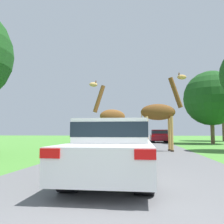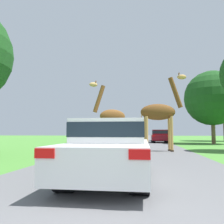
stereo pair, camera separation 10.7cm
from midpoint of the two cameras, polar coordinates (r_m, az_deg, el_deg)
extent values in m
cube|color=#5B5B5E|center=(31.00, 6.51, -6.95)|extent=(6.49, 120.00, 0.00)
cylinder|color=tan|center=(15.47, -1.89, -5.47)|extent=(0.16, 0.16, 1.94)
cylinder|color=#2D2319|center=(15.51, -1.90, -8.87)|extent=(0.21, 0.21, 0.10)
cylinder|color=tan|center=(15.97, -2.49, -5.45)|extent=(0.16, 0.16, 1.94)
cylinder|color=#2D2319|center=(16.00, -2.50, -8.75)|extent=(0.21, 0.21, 0.10)
cylinder|color=tan|center=(15.92, 2.42, -5.45)|extent=(0.16, 0.16, 1.94)
cylinder|color=#2D2319|center=(15.96, 2.43, -8.76)|extent=(0.21, 0.21, 0.10)
cylinder|color=tan|center=(16.40, 1.71, -5.44)|extent=(0.16, 0.16, 1.94)
cylinder|color=#2D2319|center=(16.43, 1.72, -8.65)|extent=(0.21, 0.21, 0.10)
ellipsoid|color=brown|center=(15.96, -0.04, -1.05)|extent=(1.87, 1.38, 0.94)
cylinder|color=brown|center=(15.77, -3.32, 3.19)|extent=(0.87, 0.63, 1.86)
ellipsoid|color=tan|center=(15.82, -4.69, 6.60)|extent=(0.61, 0.47, 0.30)
cylinder|color=tan|center=(16.26, 2.78, -3.00)|extent=(0.06, 0.06, 1.07)
cone|color=brown|center=(15.85, -4.03, 7.43)|extent=(0.07, 0.07, 0.16)
cone|color=brown|center=(15.98, -4.17, 7.33)|extent=(0.07, 0.07, 0.16)
cylinder|color=tan|center=(14.87, 13.43, -5.11)|extent=(0.16, 0.16, 2.07)
cylinder|color=#2D2319|center=(14.90, 13.51, -8.91)|extent=(0.20, 0.20, 0.09)
cylinder|color=tan|center=(14.29, 14.02, -5.11)|extent=(0.16, 0.16, 2.07)
cylinder|color=#2D2319|center=(14.33, 14.10, -9.06)|extent=(0.20, 0.20, 0.09)
cylinder|color=tan|center=(14.58, 7.84, -5.21)|extent=(0.16, 0.16, 2.07)
cylinder|color=#2D2319|center=(14.62, 7.89, -9.08)|extent=(0.20, 0.20, 0.09)
cylinder|color=tan|center=(13.99, 8.20, -5.22)|extent=(0.16, 0.16, 2.07)
cylinder|color=#2D2319|center=(14.03, 8.25, -9.25)|extent=(0.20, 0.20, 0.09)
ellipsoid|color=brown|center=(14.46, 10.81, -0.01)|extent=(2.16, 0.98, 0.97)
cylinder|color=brown|center=(14.86, 14.83, 4.53)|extent=(0.89, 0.39, 1.91)
ellipsoid|color=tan|center=(15.16, 16.25, 8.07)|extent=(0.59, 0.32, 0.30)
cylinder|color=tan|center=(14.26, 6.95, -2.28)|extent=(0.05, 0.05, 1.14)
cone|color=brown|center=(15.23, 15.55, 8.89)|extent=(0.07, 0.07, 0.16)
cone|color=brown|center=(15.10, 15.69, 9.00)|extent=(0.07, 0.07, 0.16)
cube|color=silver|center=(5.84, 0.02, -10.23)|extent=(1.76, 4.54, 0.62)
cube|color=silver|center=(5.82, 0.02, -4.60)|extent=(1.58, 2.04, 0.52)
cube|color=#19232D|center=(5.82, 0.02, -4.34)|extent=(1.60, 2.06, 0.31)
cube|color=red|center=(3.80, -15.53, -9.57)|extent=(0.32, 0.03, 0.15)
cube|color=red|center=(3.50, 7.12, -10.11)|extent=(0.32, 0.03, 0.15)
cylinder|color=black|center=(7.32, -4.17, -11.23)|extent=(0.35, 0.63, 0.63)
cylinder|color=black|center=(7.18, 7.13, -11.33)|extent=(0.35, 0.63, 0.63)
cylinder|color=black|center=(4.71, -11.00, -14.69)|extent=(0.35, 0.63, 0.63)
cylinder|color=black|center=(4.48, 7.00, -15.24)|extent=(0.35, 0.63, 0.63)
cube|color=silver|center=(20.88, 4.63, -6.48)|extent=(1.73, 4.64, 0.60)
cube|color=silver|center=(20.87, 4.62, -4.89)|extent=(1.55, 2.09, 0.56)
cube|color=#19232D|center=(20.87, 4.62, -4.81)|extent=(1.57, 2.11, 0.34)
cube|color=red|center=(18.60, 2.09, -6.03)|extent=(0.31, 0.03, 0.14)
cube|color=red|center=(18.53, 6.48, -6.01)|extent=(0.31, 0.03, 0.14)
cylinder|color=black|center=(22.32, 3.02, -7.06)|extent=(0.35, 0.57, 0.57)
cylinder|color=black|center=(22.26, 6.59, -7.04)|extent=(0.35, 0.57, 0.57)
cylinder|color=black|center=(19.55, 2.40, -7.36)|extent=(0.35, 0.57, 0.57)
cylinder|color=black|center=(19.48, 6.49, -7.35)|extent=(0.35, 0.57, 0.57)
cube|color=navy|center=(30.18, 2.02, -5.95)|extent=(1.96, 3.98, 0.63)
cube|color=navy|center=(30.17, 2.02, -4.82)|extent=(1.76, 1.79, 0.56)
cube|color=#19232D|center=(30.17, 2.02, -4.77)|extent=(1.78, 1.81, 0.34)
cube|color=red|center=(28.27, 0.01, -5.57)|extent=(0.35, 0.03, 0.15)
cube|color=red|center=(28.11, 3.28, -5.57)|extent=(0.35, 0.03, 0.15)
cylinder|color=black|center=(31.45, 0.79, -6.39)|extent=(0.39, 0.62, 0.62)
cylinder|color=black|center=(31.31, 3.66, -6.39)|extent=(0.39, 0.62, 0.62)
cylinder|color=black|center=(29.08, 0.26, -6.51)|extent=(0.39, 0.62, 0.62)
cylinder|color=black|center=(28.93, 3.36, -6.51)|extent=(0.39, 0.62, 0.62)
cube|color=maroon|center=(26.81, 11.19, -6.05)|extent=(1.87, 3.91, 0.56)
cube|color=maroon|center=(26.81, 11.17, -4.83)|extent=(1.68, 1.76, 0.58)
cube|color=#19232D|center=(26.81, 11.17, -4.77)|extent=(1.70, 1.78, 0.35)
cube|color=red|center=(24.81, 9.72, -5.71)|extent=(0.34, 0.03, 0.13)
cube|color=red|center=(24.92, 13.26, -5.65)|extent=(0.34, 0.03, 0.13)
cylinder|color=black|center=(27.95, 9.50, -6.49)|extent=(0.37, 0.63, 0.63)
cylinder|color=black|center=(28.04, 12.57, -6.44)|extent=(0.37, 0.63, 0.63)
cylinder|color=black|center=(25.61, 9.70, -6.64)|extent=(0.37, 0.63, 0.63)
cylinder|color=black|center=(25.71, 13.05, -6.58)|extent=(0.37, 0.63, 0.63)
cube|color=#144C28|center=(31.98, 11.06, -5.80)|extent=(1.72, 3.96, 0.64)
cube|color=#144C28|center=(31.97, 11.04, -4.73)|extent=(1.55, 1.78, 0.57)
cube|color=#19232D|center=(31.97, 11.04, -4.68)|extent=(1.57, 1.80, 0.34)
cube|color=red|center=(29.95, 9.95, -5.45)|extent=(0.31, 0.03, 0.15)
cube|color=red|center=(30.05, 12.65, -5.41)|extent=(0.31, 0.03, 0.15)
cylinder|color=black|center=(33.13, 9.74, -6.26)|extent=(0.34, 0.60, 0.60)
cylinder|color=black|center=(33.22, 12.13, -6.22)|extent=(0.34, 0.60, 0.60)
cylinder|color=black|center=(30.76, 9.93, -6.37)|extent=(0.34, 0.60, 0.60)
cylinder|color=black|center=(30.85, 12.50, -6.32)|extent=(0.34, 0.60, 0.60)
cylinder|color=brown|center=(25.19, 22.88, -2.89)|extent=(0.37, 0.37, 3.68)
sphere|color=#194719|center=(25.40, 22.68, 3.09)|extent=(5.39, 5.39, 5.39)
cylinder|color=brown|center=(33.74, 25.30, -1.75)|extent=(0.57, 0.57, 5.41)
sphere|color=#2D7028|center=(34.08, 25.08, 4.17)|extent=(5.49, 5.49, 5.49)
camera|label=1|loc=(0.05, -90.19, 0.02)|focal=38.00mm
camera|label=2|loc=(0.05, 89.81, -0.02)|focal=38.00mm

